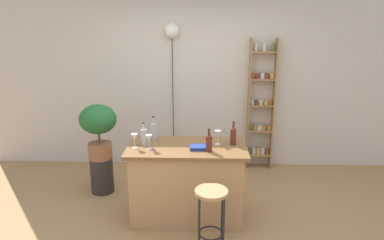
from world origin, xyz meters
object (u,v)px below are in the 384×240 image
object	(u,v)px
bottle_wine_red	(209,143)
pendant_globe_light	(172,32)
spice_shelf	(261,107)
potted_plant	(98,126)
wine_glass_center	(149,139)
bar_stool	(211,207)
cookbook	(200,147)
plant_stool	(102,175)
bottle_soda_blue	(154,131)
bottle_vinegar	(233,136)
wine_glass_left	(134,138)
wine_glass_right	(218,135)
bottle_spirits_clear	(144,137)

from	to	relation	value
bottle_wine_red	pendant_globe_light	xyz separation A→B (m)	(-0.52, 1.70, 1.09)
spice_shelf	pendant_globe_light	world-z (taller)	pendant_globe_light
potted_plant	wine_glass_center	size ratio (longest dim) A/B	4.43
bottle_wine_red	potted_plant	bearing A→B (deg)	152.08
bar_stool	cookbook	distance (m)	0.72
potted_plant	bottle_wine_red	bearing A→B (deg)	-27.92
plant_stool	bottle_soda_blue	world-z (taller)	bottle_soda_blue
potted_plant	bottle_wine_red	size ratio (longest dim) A/B	2.84
bottle_wine_red	wine_glass_center	bearing A→B (deg)	175.33
wine_glass_center	pendant_globe_light	world-z (taller)	pendant_globe_light
plant_stool	bottle_vinegar	size ratio (longest dim) A/B	1.79
spice_shelf	bottle_wine_red	size ratio (longest dim) A/B	7.82
wine_glass_center	cookbook	distance (m)	0.56
wine_glass_left	wine_glass_right	size ratio (longest dim) A/B	1.00
potted_plant	cookbook	world-z (taller)	potted_plant
potted_plant	wine_glass_left	distance (m)	0.90
bottle_soda_blue	pendant_globe_light	size ratio (longest dim) A/B	0.13
bottle_spirits_clear	bottle_soda_blue	bearing A→B (deg)	66.25
spice_shelf	bottle_soda_blue	size ratio (longest dim) A/B	7.09
bottle_soda_blue	cookbook	distance (m)	0.63
potted_plant	wine_glass_center	distance (m)	1.04
bottle_soda_blue	wine_glass_left	size ratio (longest dim) A/B	1.72
cookbook	wine_glass_right	bearing A→B (deg)	35.45
spice_shelf	plant_stool	distance (m)	2.52
bottle_wine_red	pendant_globe_light	bearing A→B (deg)	107.19
wine_glass_left	wine_glass_center	world-z (taller)	same
bar_stool	spice_shelf	size ratio (longest dim) A/B	0.34
bottle_spirits_clear	wine_glass_center	bearing A→B (deg)	-58.15
bar_stool	bottle_vinegar	bearing A→B (deg)	70.78
spice_shelf	cookbook	world-z (taller)	spice_shelf
bottle_wine_red	wine_glass_center	xyz separation A→B (m)	(-0.65, 0.05, 0.02)
wine_glass_left	plant_stool	bearing A→B (deg)	131.69
cookbook	pendant_globe_light	world-z (taller)	pendant_globe_light
plant_stool	potted_plant	distance (m)	0.69
plant_stool	wine_glass_center	xyz separation A→B (m)	(0.76, -0.70, 0.76)
bottle_vinegar	pendant_globe_light	world-z (taller)	pendant_globe_light
plant_stool	bottle_soda_blue	bearing A→B (deg)	-25.67
spice_shelf	bottle_soda_blue	xyz separation A→B (m)	(-1.46, -1.28, 0.01)
bar_stool	bottle_wine_red	size ratio (longest dim) A/B	2.69
bottle_soda_blue	bottle_vinegar	world-z (taller)	bottle_soda_blue
bottle_spirits_clear	wine_glass_center	world-z (taller)	bottle_spirits_clear
bar_stool	bottle_spirits_clear	world-z (taller)	bottle_spirits_clear
bar_stool	bottle_vinegar	xyz separation A→B (m)	(0.26, 0.74, 0.48)
potted_plant	bottle_wine_red	distance (m)	1.60
wine_glass_left	wine_glass_center	distance (m)	0.17
bottle_wine_red	bottle_vinegar	bearing A→B (deg)	38.91
potted_plant	pendant_globe_light	size ratio (longest dim) A/B	0.33
wine_glass_left	pendant_globe_light	distance (m)	1.96
potted_plant	cookbook	distance (m)	1.48
bottle_soda_blue	wine_glass_center	bearing A→B (deg)	-91.74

